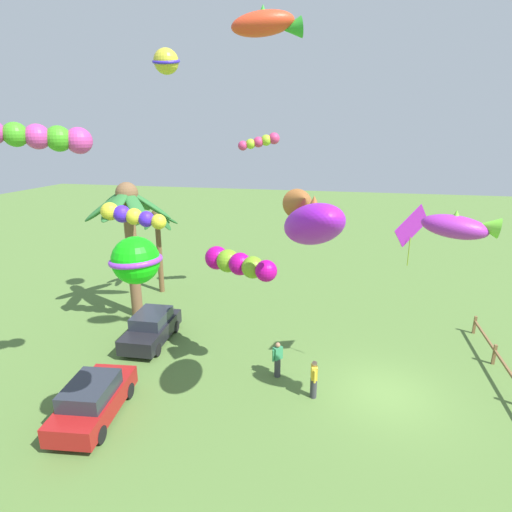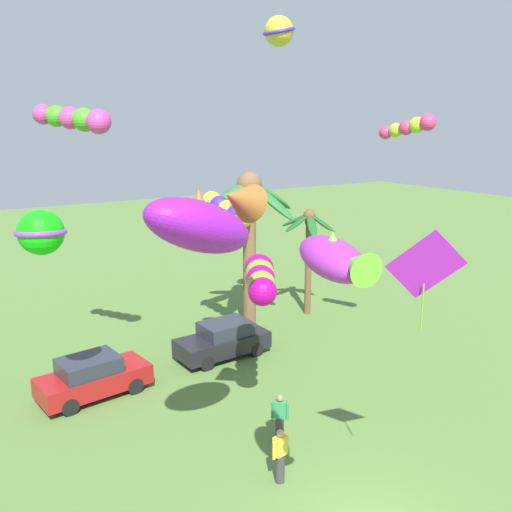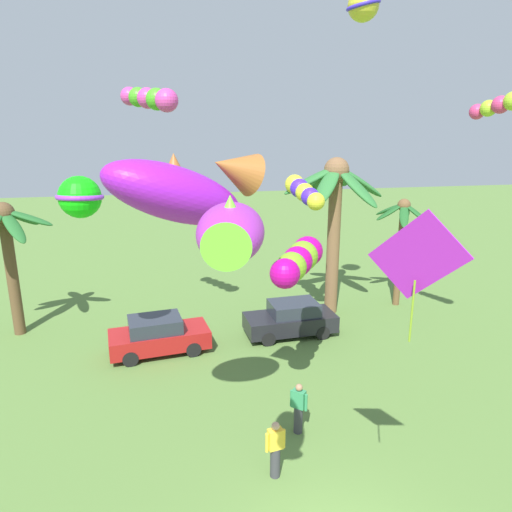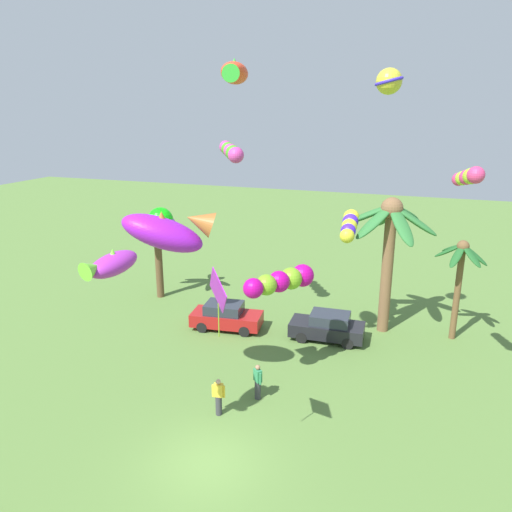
{
  "view_description": "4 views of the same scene",
  "coord_description": "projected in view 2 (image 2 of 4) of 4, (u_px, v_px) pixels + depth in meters",
  "views": [
    {
      "loc": [
        -14.54,
        2.11,
        9.85
      ],
      "look_at": [
        0.14,
        5.32,
        5.33
      ],
      "focal_mm": 28.38,
      "sensor_mm": 36.0,
      "label": 1
    },
    {
      "loc": [
        -8.46,
        -8.0,
        9.61
      ],
      "look_at": [
        0.89,
        6.74,
        5.39
      ],
      "focal_mm": 38.52,
      "sensor_mm": 36.0,
      "label": 2
    },
    {
      "loc": [
        -3.34,
        -6.83,
        8.63
      ],
      "look_at": [
        -0.54,
        6.52,
        4.91
      ],
      "focal_mm": 32.21,
      "sensor_mm": 36.0,
      "label": 3
    },
    {
      "loc": [
        6.37,
        -12.93,
        11.86
      ],
      "look_at": [
        -0.38,
        6.12,
        5.82
      ],
      "focal_mm": 34.5,
      "sensor_mm": 36.0,
      "label": 4
    }
  ],
  "objects": [
    {
      "name": "palm_tree_2",
      "position": [
        309.0,
        237.0,
        27.58
      ],
      "size": [
        2.7,
        2.46,
        5.47
      ],
      "color": "brown",
      "rests_on": "ground"
    },
    {
      "name": "kite_fish_2",
      "position": [
        335.0,
        258.0,
        9.31
      ],
      "size": [
        1.24,
        2.15,
        0.89
      ],
      "color": "purple"
    },
    {
      "name": "kite_fish_0",
      "position": [
        206.0,
        221.0,
        12.48
      ],
      "size": [
        3.96,
        2.67,
        2.16
      ],
      "color": "purple"
    },
    {
      "name": "parked_car_0",
      "position": [
        223.0,
        340.0,
        23.08
      ],
      "size": [
        3.98,
        1.88,
        1.51
      ],
      "color": "black",
      "rests_on": "ground"
    },
    {
      "name": "kite_ball_8",
      "position": [
        41.0,
        232.0,
        14.62
      ],
      "size": [
        1.8,
        1.8,
        1.23
      ],
      "color": "#11CD0F"
    },
    {
      "name": "palm_tree_1",
      "position": [
        249.0,
        214.0,
        25.19
      ],
      "size": [
        4.98,
        4.52,
        7.5
      ],
      "color": "brown",
      "rests_on": "ground"
    },
    {
      "name": "kite_ball_6",
      "position": [
        279.0,
        31.0,
        20.93
      ],
      "size": [
        1.45,
        1.46,
        1.14
      ],
      "color": "gold"
    },
    {
      "name": "kite_tube_3",
      "position": [
        409.0,
        127.0,
        20.51
      ],
      "size": [
        1.03,
        2.2,
        0.95
      ],
      "color": "#D5366F"
    },
    {
      "name": "kite_tube_4",
      "position": [
        260.0,
        278.0,
        17.64
      ],
      "size": [
        2.4,
        3.4,
        1.02
      ],
      "color": "#B70987"
    },
    {
      "name": "spectator_1",
      "position": [
        280.0,
        455.0,
        14.94
      ],
      "size": [
        0.54,
        0.29,
        1.59
      ],
      "color": "#38383D",
      "rests_on": "ground"
    },
    {
      "name": "spectator_0",
      "position": [
        280.0,
        418.0,
        16.83
      ],
      "size": [
        0.44,
        0.42,
        1.59
      ],
      "color": "#38383D",
      "rests_on": "ground"
    },
    {
      "name": "kite_tube_5",
      "position": [
        225.0,
        208.0,
        22.99
      ],
      "size": [
        0.99,
        3.18,
        1.23
      ],
      "color": "yellow"
    },
    {
      "name": "kite_tube_7",
      "position": [
        74.0,
        118.0,
        18.22
      ],
      "size": [
        2.08,
        2.59,
        1.0
      ],
      "color": "#D13C9B"
    },
    {
      "name": "kite_diamond_9",
      "position": [
        425.0,
        266.0,
        11.76
      ],
      "size": [
        1.13,
        1.3,
        2.33
      ],
      "color": "#B222C9"
    },
    {
      "name": "parked_car_1",
      "position": [
        93.0,
        377.0,
        19.71
      ],
      "size": [
        4.07,
        2.15,
        1.51
      ],
      "color": "#A51919",
      "rests_on": "ground"
    }
  ]
}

